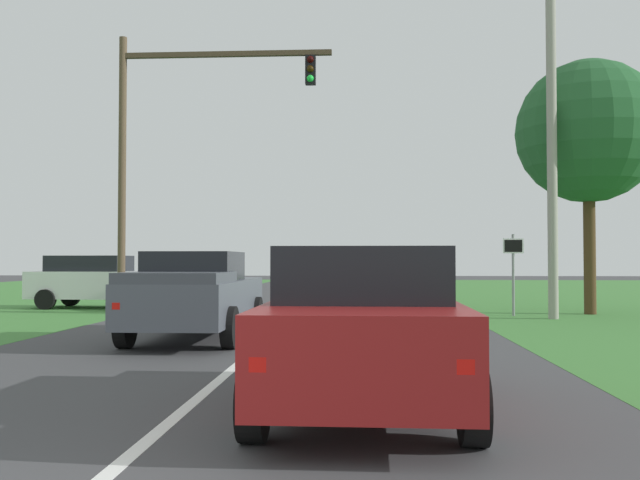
% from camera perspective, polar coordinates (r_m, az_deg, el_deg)
% --- Properties ---
extents(ground_plane, '(120.00, 120.00, 0.00)m').
position_cam_1_polar(ground_plane, '(14.01, -4.75, -8.45)').
color(ground_plane, '#424244').
extents(red_suv_near, '(2.26, 4.63, 1.79)m').
position_cam_1_polar(red_suv_near, '(7.85, 3.58, -6.81)').
color(red_suv_near, maroon).
rests_on(red_suv_near, ground_plane).
extents(pickup_truck_lead, '(2.24, 5.33, 1.83)m').
position_cam_1_polar(pickup_truck_lead, '(14.84, -10.10, -4.36)').
color(pickup_truck_lead, '#4C515B').
rests_on(pickup_truck_lead, ground_plane).
extents(traffic_light, '(6.77, 0.40, 8.76)m').
position_cam_1_polar(traffic_light, '(22.74, -12.06, 8.50)').
color(traffic_light, brown).
rests_on(traffic_light, ground_plane).
extents(keep_moving_sign, '(0.60, 0.09, 2.43)m').
position_cam_1_polar(keep_moving_sign, '(21.51, 15.52, -1.86)').
color(keep_moving_sign, gray).
rests_on(keep_moving_sign, ground_plane).
extents(oak_tree_right, '(4.40, 4.40, 7.83)m').
position_cam_1_polar(oak_tree_right, '(23.29, 21.08, 8.23)').
color(oak_tree_right, '#4C351E').
rests_on(oak_tree_right, ground_plane).
extents(crossing_suv_far, '(4.34, 2.23, 1.81)m').
position_cam_1_polar(crossing_suv_far, '(25.49, -17.96, -3.16)').
color(crossing_suv_far, silver).
rests_on(crossing_suv_far, ground_plane).
extents(utility_pole_right, '(0.28, 0.28, 9.22)m').
position_cam_1_polar(utility_pole_right, '(20.93, 18.43, 6.53)').
color(utility_pole_right, '#9E998E').
rests_on(utility_pole_right, ground_plane).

